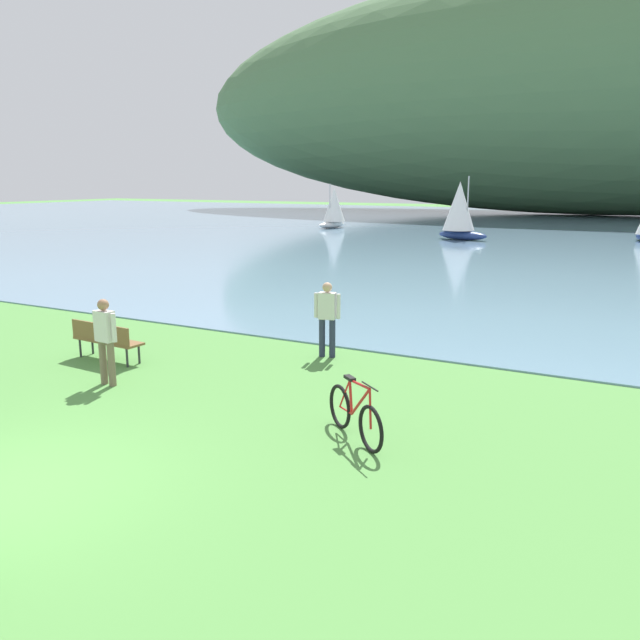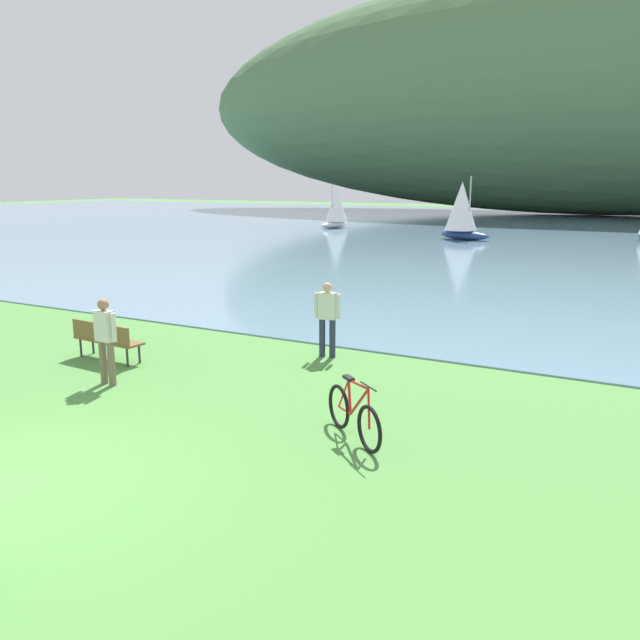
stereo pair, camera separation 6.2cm
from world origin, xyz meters
TOP-DOWN VIEW (x-y plane):
  - ground_plane at (0.00, 0.00)m, footprint 200.00×200.00m
  - bay_water at (0.00, 48.50)m, footprint 180.00×80.00m
  - distant_hillside at (-0.53, 75.06)m, footprint 103.42×28.00m
  - park_bench_near_camera at (-3.47, 5.02)m, footprint 1.83×0.59m
  - bicycle_leaning_near_bench at (3.26, 3.65)m, footprint 1.43×1.13m
  - person_at_shoreline at (0.68, 7.66)m, footprint 0.60×0.30m
  - person_on_the_grass at (-2.15, 3.82)m, footprint 0.61×0.24m
  - sailboat_nearest_to_shore at (-17.30, 43.08)m, footprint 2.22×3.18m
  - sailboat_mid_bay at (-5.04, 37.44)m, footprint 3.67×2.55m

SIDE VIEW (x-z plane):
  - ground_plane at x=0.00m, z-range 0.00..0.00m
  - bay_water at x=0.00m, z-range 0.00..0.04m
  - bicycle_leaning_near_bench at x=3.26m, z-range -0.11..0.90m
  - park_bench_near_camera at x=-3.47m, z-range 0.08..0.96m
  - person_at_shoreline at x=0.68m, z-range 0.12..1.83m
  - person_on_the_grass at x=-2.15m, z-range 0.12..1.83m
  - sailboat_nearest_to_shore at x=-17.30m, z-range -0.07..3.54m
  - sailboat_mid_bay at x=-5.04m, z-range -0.08..4.07m
  - distant_hillside at x=-0.53m, z-range 0.04..27.65m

